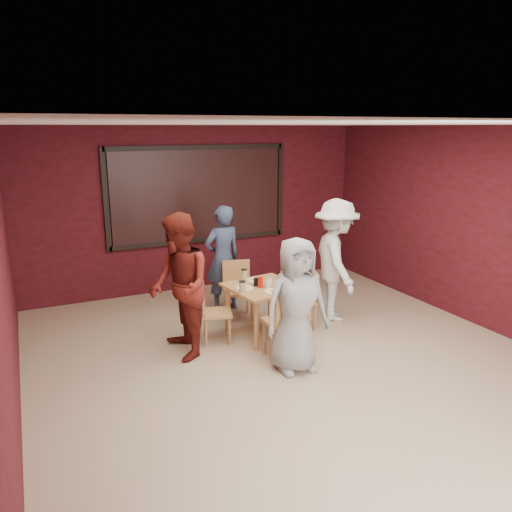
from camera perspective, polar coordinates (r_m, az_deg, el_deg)
name	(u,v)px	position (r m, az deg, el deg)	size (l,w,h in m)	color
floor	(300,368)	(6.08, 5.01, -12.66)	(7.00, 7.00, 0.00)	tan
window_blinds	(200,195)	(8.63, -6.47, 6.98)	(3.00, 0.02, 1.50)	black
dining_table	(264,292)	(6.73, 0.89, -4.08)	(1.01, 1.01, 0.86)	#B7744B
chair_front	(288,319)	(6.03, 3.69, -7.24)	(0.47, 0.47, 0.95)	#B78947
chair_back	(238,286)	(7.43, -2.13, -3.45)	(0.49, 0.49, 0.85)	#B78947
chair_left	(212,309)	(6.61, -5.09, -6.07)	(0.48, 0.48, 0.80)	#B78947
chair_right	(306,296)	(7.10, 5.78, -4.52)	(0.50, 0.50, 0.82)	#B78947
diner_front	(296,305)	(5.75, 4.62, -5.64)	(0.78, 0.50, 1.59)	gray
diner_back	(223,259)	(7.63, -3.83, -0.30)	(0.60, 0.39, 1.64)	#313C57
diner_left	(179,287)	(6.11, -8.74, -3.49)	(0.87, 0.68, 1.80)	maroon
diner_right	(336,260)	(7.33, 9.10, -0.49)	(1.15, 0.66, 1.79)	silver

